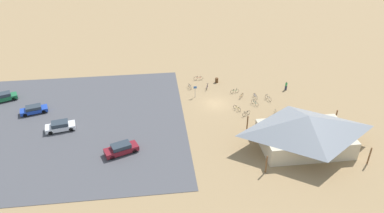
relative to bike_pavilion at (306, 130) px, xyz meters
The scene contains 21 objects.
ground 17.19m from the bike_pavilion, 52.86° to the right, with size 160.00×160.00×0.00m, color #9E7F56.
parking_lot_asphalt 37.93m from the bike_pavilion, 15.16° to the right, with size 40.95×34.12×0.05m, color #4C4C51.
bike_pavilion is the anchor object (origin of this frame).
trash_bin 23.36m from the bike_pavilion, 68.42° to the right, with size 0.60×0.60×0.90m, color brown.
lot_sign 21.17m from the bike_pavilion, 50.69° to the right, with size 0.56×0.08×2.20m.
bicycle_yellow_near_sign 9.30m from the bike_pavilion, 82.03° to the right, with size 0.70×1.59×0.83m.
bicycle_blue_mid_cluster 15.18m from the bike_pavilion, 78.81° to the right, with size 0.48×1.62×0.75m.
bicycle_orange_lone_east 16.16m from the bike_pavilion, 70.55° to the right, with size 1.00×1.33×0.77m.
bicycle_red_yard_center 26.04m from the bike_pavilion, 62.77° to the right, with size 1.80×0.48×0.82m.
bicycle_green_lone_west 18.23m from the bike_pavilion, 70.28° to the right, with size 1.62×0.51×0.81m.
bicycle_silver_edge_south 13.94m from the bike_pavilion, 86.37° to the right, with size 0.66×1.77×0.90m.
bicycle_teal_front_row 13.09m from the bike_pavilion, 73.48° to the right, with size 0.83×1.57×0.88m.
bicycle_black_edge_north 11.19m from the bike_pavilion, 56.88° to the right, with size 1.53×0.85×0.90m.
bicycle_white_near_porch 24.30m from the bike_pavilion, 54.85° to the right, with size 0.57×1.66×0.88m.
bicycle_purple_trailside 22.14m from the bike_pavilion, 60.69° to the right, with size 0.64×1.76×0.93m.
bicycle_yellow_back_row 13.30m from the bike_pavilion, 57.38° to the right, with size 0.94×1.47×0.79m.
car_blue_near_entry 42.72m from the bike_pavilion, 19.39° to the right, with size 4.53×2.83×1.26m.
car_maroon_end_stall 25.72m from the bike_pavilion, ahead, with size 4.95×3.34×1.48m.
car_white_back_corner 36.09m from the bike_pavilion, 13.61° to the right, with size 4.61×2.70×1.41m.
car_green_aisle_side 50.29m from the bike_pavilion, 22.25° to the right, with size 4.77×3.27×1.43m.
visitor_by_pavilion 17.48m from the bike_pavilion, 101.55° to the right, with size 0.36×0.36×1.69m.
Camera 1 is at (10.61, 53.18, 31.14)m, focal length 34.08 mm.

